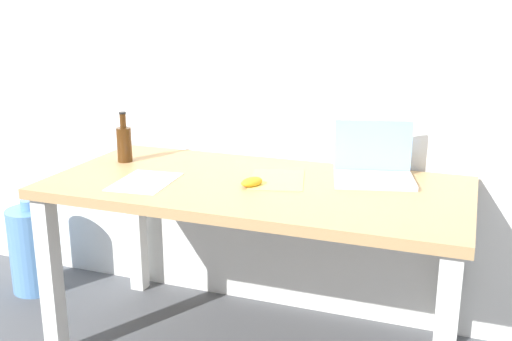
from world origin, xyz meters
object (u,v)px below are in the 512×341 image
computer_mouse (253,182)px  water_cooler_jug (34,249)px  laptop_right (374,168)px  desk (256,206)px  beer_bottle (124,143)px

computer_mouse → water_cooler_jug: bearing=-164.9°
laptop_right → computer_mouse: bearing=-149.0°
desk → computer_mouse: 0.12m
beer_bottle → computer_mouse: bearing=-13.0°
beer_bottle → water_cooler_jug: (-0.59, 0.03, -0.60)m
computer_mouse → desk: bearing=117.5°
computer_mouse → water_cooler_jug: computer_mouse is taller
laptop_right → beer_bottle: 1.09m
desk → water_cooler_jug: size_ratio=3.41×
desk → beer_bottle: bearing=170.9°
desk → water_cooler_jug: desk is taller
desk → water_cooler_jug: 1.32m
beer_bottle → water_cooler_jug: 0.84m
laptop_right → beer_bottle: laptop_right is taller
desk → laptop_right: size_ratio=4.59×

